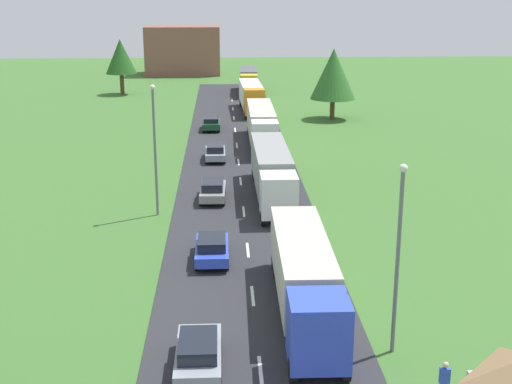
# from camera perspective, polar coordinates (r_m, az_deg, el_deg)

# --- Properties ---
(road) EXTENTS (10.00, 140.00, 0.06)m
(road) POSITION_cam_1_polar(r_m,az_deg,el_deg) (46.04, -0.91, -2.71)
(road) COLOR #2B2B30
(road) RESTS_ON ground
(lane_marking_centre) EXTENTS (0.16, 118.68, 0.01)m
(lane_marking_centre) POSITION_cam_1_polar(r_m,az_deg,el_deg) (41.81, -0.70, -4.69)
(lane_marking_centre) COLOR white
(lane_marking_centre) RESTS_ON road
(truck_lead) EXTENTS (2.64, 12.97, 3.42)m
(truck_lead) POSITION_cam_1_polar(r_m,az_deg,el_deg) (33.12, 4.04, -6.89)
(truck_lead) COLOR blue
(truck_lead) RESTS_ON road
(truck_second) EXTENTS (2.54, 13.85, 3.60)m
(truck_second) POSITION_cam_1_polar(r_m,az_deg,el_deg) (51.43, 1.34, 1.81)
(truck_second) COLOR white
(truck_second) RESTS_ON road
(truck_third) EXTENTS (2.58, 14.23, 3.59)m
(truck_third) POSITION_cam_1_polar(r_m,az_deg,el_deg) (69.19, 0.46, 5.65)
(truck_third) COLOR white
(truck_third) RESTS_ON road
(truck_fourth) EXTENTS (2.80, 11.96, 3.58)m
(truck_fourth) POSITION_cam_1_polar(r_m,az_deg,el_deg) (88.10, -0.38, 7.99)
(truck_fourth) COLOR orange
(truck_fourth) RESTS_ON road
(truck_fifth) EXTENTS (2.80, 12.17, 3.49)m
(truck_fifth) POSITION_cam_1_polar(r_m,az_deg,el_deg) (104.21, -0.62, 9.30)
(truck_fifth) COLOR yellow
(truck_fifth) RESTS_ON road
(car_lead) EXTENTS (1.87, 4.38, 1.56)m
(car_lead) POSITION_cam_1_polar(r_m,az_deg,el_deg) (28.96, -4.79, -13.20)
(car_lead) COLOR #8C939E
(car_lead) RESTS_ON road
(car_second) EXTENTS (1.91, 4.23, 1.47)m
(car_second) POSITION_cam_1_polar(r_m,az_deg,el_deg) (39.84, -3.67, -4.65)
(car_second) COLOR blue
(car_second) RESTS_ON road
(car_third) EXTENTS (1.96, 4.38, 1.50)m
(car_third) POSITION_cam_1_polar(r_m,az_deg,el_deg) (51.14, -3.59, 0.19)
(car_third) COLOR gray
(car_third) RESTS_ON road
(car_fourth) EXTENTS (1.85, 4.36, 1.47)m
(car_fourth) POSITION_cam_1_polar(r_m,az_deg,el_deg) (63.12, -3.39, 3.34)
(car_fourth) COLOR #8C939E
(car_fourth) RESTS_ON road
(car_fifth) EXTENTS (1.95, 4.10, 1.45)m
(car_fifth) POSITION_cam_1_polar(r_m,az_deg,el_deg) (76.77, -3.71, 5.70)
(car_fifth) COLOR #19472D
(car_fifth) RESTS_ON road
(person_second) EXTENTS (0.38, 0.23, 1.72)m
(person_second) POSITION_cam_1_polar(r_m,az_deg,el_deg) (27.96, 15.32, -14.87)
(person_second) COLOR black
(person_second) RESTS_ON ground
(lamppost_lead) EXTENTS (0.36, 0.36, 8.43)m
(lamppost_lead) POSITION_cam_1_polar(r_m,az_deg,el_deg) (29.38, 11.69, -4.79)
(lamppost_lead) COLOR slate
(lamppost_lead) RESTS_ON ground
(lamppost_second) EXTENTS (0.36, 0.36, 9.08)m
(lamppost_second) POSITION_cam_1_polar(r_m,az_deg,el_deg) (47.23, -8.38, 3.91)
(lamppost_second) COLOR slate
(lamppost_second) RESTS_ON ground
(tree_birch) EXTENTS (5.39, 5.39, 8.40)m
(tree_birch) POSITION_cam_1_polar(r_m,az_deg,el_deg) (83.29, 6.42, 9.68)
(tree_birch) COLOR #513823
(tree_birch) RESTS_ON ground
(tree_maple) EXTENTS (4.53, 4.53, 8.07)m
(tree_maple) POSITION_cam_1_polar(r_m,az_deg,el_deg) (104.79, -11.14, 10.93)
(tree_maple) COLOR #513823
(tree_maple) RESTS_ON ground
(distant_building) EXTENTS (13.38, 8.84, 8.61)m
(distant_building) POSITION_cam_1_polar(r_m,az_deg,el_deg) (128.96, -6.05, 11.59)
(distant_building) COLOR brown
(distant_building) RESTS_ON ground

